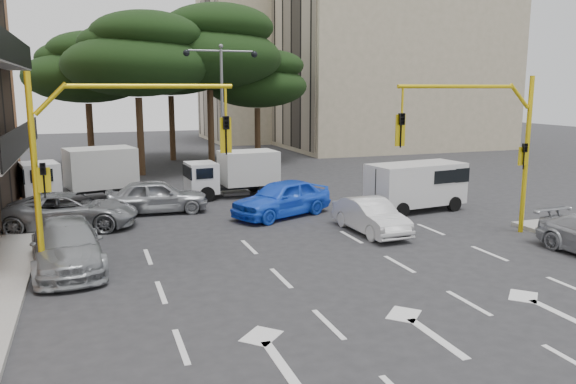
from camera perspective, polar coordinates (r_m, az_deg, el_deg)
name	(u,v)px	position (r m, az deg, el deg)	size (l,w,h in m)	color
ground	(342,271)	(17.53, 5.54, -7.98)	(120.00, 120.00, 0.00)	#28282B
median_strip	(224,185)	(32.30, -6.54, 0.70)	(1.40, 6.00, 0.15)	gray
apartment_beige_near	(394,46)	(54.39, 10.68, 14.36)	(20.20, 12.15, 18.70)	tan
apartment_beige_far	(280,62)	(62.41, -0.79, 13.10)	(16.20, 12.15, 16.70)	tan
pine_left_near	(138,54)	(37.17, -15.04, 13.35)	(9.15, 9.15, 10.23)	#382616
pine_center	(210,47)	(39.92, -7.94, 14.38)	(9.98, 9.98, 11.16)	#382616
pine_left_far	(87,67)	(41.01, -19.73, 11.83)	(8.32, 8.32, 9.30)	#382616
pine_right	(258,79)	(42.76, -3.07, 11.41)	(7.49, 7.49, 8.37)	#382616
pine_back	(170,60)	(44.46, -11.85, 12.96)	(9.15, 9.15, 10.23)	#382616
signal_mast_right	(489,134)	(22.05, 19.77, 5.58)	(5.79, 0.37, 6.00)	gold
signal_mast_left	(101,147)	(17.10, -18.47, 4.40)	(5.79, 0.37, 6.00)	gold
street_lamp_center	(222,90)	(31.83, -6.74, 10.24)	(4.16, 0.36, 7.77)	slate
car_white_hatch	(371,216)	(21.98, 8.41, -2.44)	(1.40, 4.02, 1.33)	silver
car_blue_compact	(282,198)	(24.52, -0.64, -0.62)	(1.91, 4.74, 1.62)	blue
car_silver_wagon	(67,245)	(18.79, -21.54, -5.07)	(2.07, 5.08, 1.48)	#909497
car_silver_cross_a	(70,211)	(23.97, -21.25, -1.81)	(2.41, 5.22, 1.45)	gray
car_silver_cross_b	(157,196)	(25.88, -13.16, -0.41)	(1.81, 4.49, 1.53)	#9B9EA3
van_white	(416,187)	(26.29, 12.84, 0.55)	(2.01, 4.45, 2.23)	silver
box_truck_a	(81,176)	(29.34, -20.28, 1.57)	(2.24, 5.34, 2.63)	white
box_truck_b	(233,174)	(29.11, -5.63, 1.82)	(1.99, 4.75, 2.34)	white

